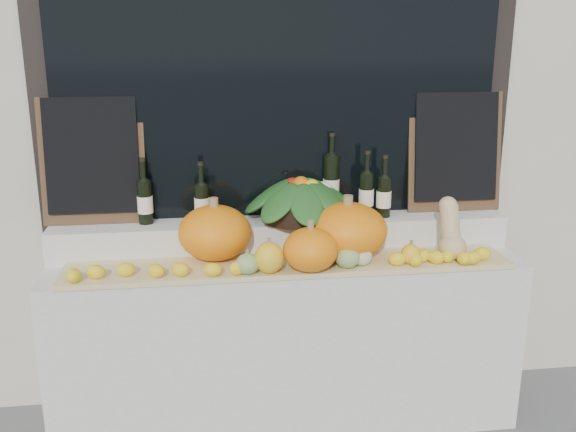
{
  "coord_description": "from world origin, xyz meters",
  "views": [
    {
      "loc": [
        -0.38,
        -1.42,
        1.96
      ],
      "look_at": [
        0.0,
        1.45,
        1.12
      ],
      "focal_mm": 40.0,
      "sensor_mm": 36.0,
      "label": 1
    }
  ],
  "objects": [
    {
      "name": "display_sill",
      "position": [
        0.0,
        1.52,
        0.44
      ],
      "size": [
        2.3,
        0.55,
        0.88
      ],
      "primitive_type": "cube",
      "color": "silver",
      "rests_on": "ground"
    },
    {
      "name": "wine_bottle_far_left",
      "position": [
        -0.68,
        1.69,
        1.15
      ],
      "size": [
        0.08,
        0.08,
        0.33
      ],
      "color": "black",
      "rests_on": "rear_tier"
    },
    {
      "name": "butternut_squash",
      "position": [
        0.78,
        1.38,
        1.03
      ],
      "size": [
        0.13,
        0.2,
        0.29
      ],
      "color": "tan",
      "rests_on": "straw_bedding"
    },
    {
      "name": "rear_tier",
      "position": [
        0.0,
        1.68,
        0.96
      ],
      "size": [
        2.3,
        0.25,
        0.16
      ],
      "primitive_type": "cube",
      "color": "silver",
      "rests_on": "display_sill"
    },
    {
      "name": "pumpkin_left",
      "position": [
        -0.34,
        1.5,
        1.04
      ],
      "size": [
        0.39,
        0.39,
        0.26
      ],
      "primitive_type": "ellipsoid",
      "rotation": [
        0.0,
        0.0,
        -0.14
      ],
      "color": "orange",
      "rests_on": "straw_bedding"
    },
    {
      "name": "wine_bottle_far_right",
      "position": [
        0.52,
        1.65,
        1.15
      ],
      "size": [
        0.08,
        0.08,
        0.32
      ],
      "color": "black",
      "rests_on": "rear_tier"
    },
    {
      "name": "wine_bottle_near_left",
      "position": [
        -0.4,
        1.67,
        1.14
      ],
      "size": [
        0.08,
        0.08,
        0.31
      ],
      "color": "black",
      "rests_on": "rear_tier"
    },
    {
      "name": "wine_bottle_near_right",
      "position": [
        0.43,
        1.66,
        1.16
      ],
      "size": [
        0.08,
        0.08,
        0.34
      ],
      "color": "black",
      "rests_on": "rear_tier"
    },
    {
      "name": "chalkboard_left",
      "position": [
        -0.92,
        1.74,
        1.36
      ],
      "size": [
        0.5,
        0.11,
        0.62
      ],
      "rotation": [
        -0.13,
        0.0,
        0.0
      ],
      "color": "#4C331E",
      "rests_on": "rear_tier"
    },
    {
      "name": "pumpkin_right",
      "position": [
        0.29,
        1.46,
        1.04
      ],
      "size": [
        0.47,
        0.47,
        0.26
      ],
      "primitive_type": "ellipsoid",
      "rotation": [
        0.0,
        0.0,
        -0.24
      ],
      "color": "orange",
      "rests_on": "straw_bedding"
    },
    {
      "name": "lemon_heap",
      "position": [
        0.0,
        1.29,
        0.94
      ],
      "size": [
        2.2,
        0.16,
        0.06
      ],
      "primitive_type": null,
      "color": "yellow",
      "rests_on": "straw_bedding"
    },
    {
      "name": "decorative_gourds",
      "position": [
        0.08,
        1.29,
        0.96
      ],
      "size": [
        0.87,
        0.16,
        0.17
      ],
      "color": "#336B20",
      "rests_on": "straw_bedding"
    },
    {
      "name": "produce_bowl",
      "position": [
        0.09,
        1.66,
        1.15
      ],
      "size": [
        0.61,
        0.61,
        0.23
      ],
      "color": "black",
      "rests_on": "rear_tier"
    },
    {
      "name": "chalkboard_right",
      "position": [
        0.92,
        1.74,
        1.36
      ],
      "size": [
        0.5,
        0.11,
        0.62
      ],
      "rotation": [
        -0.13,
        0.0,
        0.0
      ],
      "color": "#4C331E",
      "rests_on": "rear_tier"
    },
    {
      "name": "wine_bottle_tall",
      "position": [
        0.26,
        1.73,
        1.2
      ],
      "size": [
        0.08,
        0.08,
        0.42
      ],
      "color": "black",
      "rests_on": "rear_tier"
    },
    {
      "name": "straw_bedding",
      "position": [
        0.0,
        1.4,
        0.89
      ],
      "size": [
        2.1,
        0.32,
        0.02
      ],
      "primitive_type": "cube",
      "color": "tan",
      "rests_on": "display_sill"
    },
    {
      "name": "pumpkin_center",
      "position": [
        0.08,
        1.29,
        1.01
      ],
      "size": [
        0.33,
        0.33,
        0.2
      ],
      "primitive_type": "ellipsoid",
      "rotation": [
        0.0,
        0.0,
        0.38
      ],
      "color": "orange",
      "rests_on": "straw_bedding"
    }
  ]
}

